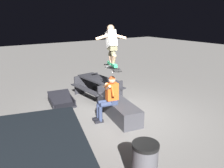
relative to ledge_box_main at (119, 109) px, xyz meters
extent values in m
plane|color=slate|center=(-0.01, -0.14, -0.25)|extent=(40.00, 40.00, 0.00)
cube|color=#38383D|center=(0.00, 0.00, 0.00)|extent=(2.07, 0.98, 0.49)
cube|color=#2D3856|center=(-0.04, 0.27, 0.31)|extent=(0.32, 0.20, 0.12)
cube|color=#D15119|center=(-0.04, 0.27, 0.62)|extent=(0.26, 0.37, 0.50)
sphere|color=tan|center=(-0.04, 0.27, 0.97)|extent=(0.20, 0.20, 0.20)
sphere|color=brown|center=(-0.04, 0.27, 0.99)|extent=(0.19, 0.19, 0.19)
cylinder|color=#D15119|center=(-0.22, 0.36, 0.69)|extent=(0.20, 0.11, 0.29)
cylinder|color=tan|center=(-0.13, 0.45, 0.79)|extent=(0.25, 0.11, 0.19)
cylinder|color=#D15119|center=(0.17, 0.29, 0.69)|extent=(0.20, 0.11, 0.29)
cylinder|color=tan|center=(0.11, 0.40, 0.79)|extent=(0.25, 0.11, 0.19)
cylinder|color=#2D3856|center=(-0.09, 0.48, 0.29)|extent=(0.21, 0.42, 0.14)
cylinder|color=#2D3856|center=(-0.05, 0.68, 0.02)|extent=(0.11, 0.11, 0.45)
cube|color=black|center=(-0.04, 0.73, -0.21)|extent=(0.15, 0.27, 0.08)
cylinder|color=#2D3856|center=(0.09, 0.45, 0.29)|extent=(0.21, 0.42, 0.14)
cylinder|color=#2D3856|center=(0.13, 0.64, 0.02)|extent=(0.11, 0.11, 0.45)
cube|color=black|center=(0.14, 0.69, -0.21)|extent=(0.15, 0.27, 0.08)
cube|color=black|center=(0.03, 0.21, 1.29)|extent=(0.82, 0.41, 0.12)
cube|color=black|center=(0.47, 0.09, 1.31)|extent=(0.17, 0.22, 0.07)
cube|color=black|center=(-0.40, 0.34, 1.31)|extent=(0.17, 0.23, 0.04)
cube|color=#99999E|center=(0.30, 0.13, 1.27)|extent=(0.11, 0.17, 0.04)
cylinder|color=white|center=(0.33, 0.22, 1.24)|extent=(0.06, 0.04, 0.05)
cylinder|color=white|center=(0.28, 0.05, 1.24)|extent=(0.06, 0.04, 0.05)
cube|color=#99999E|center=(-0.23, 0.29, 1.27)|extent=(0.11, 0.17, 0.04)
cylinder|color=white|center=(-0.21, 0.37, 1.24)|extent=(0.06, 0.04, 0.05)
cylinder|color=white|center=(-0.26, 0.20, 1.24)|extent=(0.06, 0.04, 0.05)
cube|color=#2D9E66|center=(0.21, 0.16, 1.40)|extent=(0.28, 0.17, 0.08)
cube|color=#2D9E66|center=(-0.14, 0.26, 1.40)|extent=(0.28, 0.17, 0.08)
cylinder|color=tan|center=(0.16, 0.18, 1.56)|extent=(0.26, 0.16, 0.31)
cylinder|color=#656147|center=(0.09, 0.20, 1.76)|extent=(0.36, 0.22, 0.33)
cylinder|color=tan|center=(-0.09, 0.25, 1.56)|extent=(0.26, 0.16, 0.31)
cylinder|color=#656147|center=(-0.02, 0.23, 1.76)|extent=(0.36, 0.22, 0.33)
cube|color=#656147|center=(0.03, 0.21, 1.86)|extent=(0.34, 0.28, 0.12)
cube|color=white|center=(0.11, 0.19, 2.10)|extent=(0.49, 0.34, 0.52)
sphere|color=tan|center=(0.17, 0.17, 2.38)|extent=(0.20, 0.20, 0.20)
cylinder|color=tan|center=(0.19, 0.39, 2.16)|extent=(0.20, 0.45, 0.19)
cylinder|color=tan|center=(0.07, -0.03, 2.16)|extent=(0.20, 0.45, 0.19)
cube|color=black|center=(2.00, 1.04, -0.22)|extent=(1.34, 0.97, 0.06)
cube|color=black|center=(2.00, 1.04, -0.14)|extent=(1.29, 0.96, 0.41)
cube|color=black|center=(2.00, 1.42, -0.15)|extent=(1.09, 0.23, 0.20)
cube|color=black|center=(2.00, 0.66, -0.15)|extent=(1.09, 0.23, 0.20)
cube|color=#28282D|center=(1.82, -0.35, 0.47)|extent=(1.75, 0.84, 0.06)
cube|color=#28282D|center=(1.77, 0.20, 0.17)|extent=(1.71, 0.39, 0.04)
cube|color=#28282D|center=(1.87, -0.90, 0.17)|extent=(1.71, 0.39, 0.04)
cube|color=#28282D|center=(2.59, -0.29, 0.11)|extent=(0.16, 1.10, 0.72)
cube|color=#28282D|center=(1.05, -0.42, 0.11)|extent=(0.16, 1.10, 0.72)
cylinder|color=#47474C|center=(-2.67, 1.39, 0.18)|extent=(0.44, 0.44, 0.85)
cylinder|color=black|center=(-2.67, 1.39, 0.63)|extent=(0.47, 0.47, 0.06)
cylinder|color=black|center=(-1.43, 2.15, 0.05)|extent=(0.64, 0.37, 0.60)
camera|label=1|loc=(-5.02, 3.68, 2.70)|focal=35.37mm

